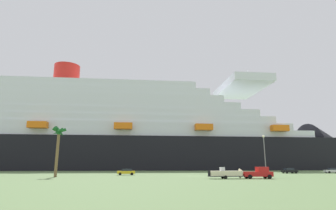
# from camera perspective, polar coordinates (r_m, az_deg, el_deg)

# --- Properties ---
(ground_plane) EXTENTS (600.00, 600.00, 0.00)m
(ground_plane) POSITION_cam_1_polar(r_m,az_deg,el_deg) (95.58, 3.28, -13.93)
(ground_plane) COLOR #567042
(cruise_ship) EXTENTS (251.71, 56.45, 62.15)m
(cruise_ship) POSITION_cam_1_polar(r_m,az_deg,el_deg) (141.03, -9.16, -6.39)
(cruise_ship) COLOR black
(cruise_ship) RESTS_ON ground_plane
(pickup_truck) EXTENTS (5.71, 2.55, 2.20)m
(pickup_truck) POSITION_cam_1_polar(r_m,az_deg,el_deg) (56.35, 18.41, -13.37)
(pickup_truck) COLOR red
(pickup_truck) RESTS_ON ground_plane
(small_boat_on_trailer) EXTENTS (8.26, 2.38, 2.15)m
(small_boat_on_trailer) POSITION_cam_1_polar(r_m,az_deg,el_deg) (54.47, 12.70, -13.84)
(small_boat_on_trailer) COLOR #595960
(small_boat_on_trailer) RESTS_ON ground_plane
(palm_tree) EXTENTS (3.25, 2.90, 10.87)m
(palm_tree) POSITION_cam_1_polar(r_m,az_deg,el_deg) (65.04, -21.98, -6.44)
(palm_tree) COLOR brown
(palm_tree) RESTS_ON ground_plane
(street_lamp) EXTENTS (0.56, 0.56, 8.94)m
(street_lamp) POSITION_cam_1_polar(r_m,az_deg,el_deg) (63.04, 19.56, -8.85)
(street_lamp) COLOR slate
(street_lamp) RESTS_ON ground_plane
(parked_car_black_coupe) EXTENTS (4.75, 2.68, 1.58)m
(parked_car_black_coupe) POSITION_cam_1_polar(r_m,az_deg,el_deg) (92.60, 24.08, -12.44)
(parked_car_black_coupe) COLOR black
(parked_car_black_coupe) RESTS_ON ground_plane
(parked_car_silver_sedan) EXTENTS (4.78, 2.22, 1.58)m
(parked_car_silver_sedan) POSITION_cam_1_polar(r_m,az_deg,el_deg) (100.23, 31.27, -11.65)
(parked_car_silver_sedan) COLOR silver
(parked_car_silver_sedan) RESTS_ON ground_plane
(parked_car_yellow_taxi) EXTENTS (4.77, 2.78, 1.58)m
(parked_car_yellow_taxi) POSITION_cam_1_polar(r_m,az_deg,el_deg) (72.46, -8.76, -13.65)
(parked_car_yellow_taxi) COLOR yellow
(parked_car_yellow_taxi) RESTS_ON ground_plane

